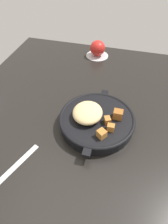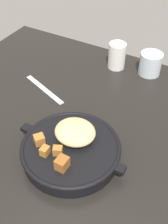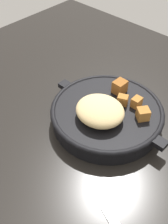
% 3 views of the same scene
% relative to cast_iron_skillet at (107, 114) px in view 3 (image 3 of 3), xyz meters
% --- Properties ---
extents(ground_plane, '(1.13, 0.98, 0.02)m').
position_rel_cast_iron_skillet_xyz_m(ground_plane, '(0.00, 0.04, -0.04)').
color(ground_plane, black).
extents(cast_iron_skillet, '(0.30, 0.25, 0.08)m').
position_rel_cast_iron_skillet_xyz_m(cast_iron_skillet, '(0.00, 0.00, 0.00)').
color(cast_iron_skillet, black).
rests_on(cast_iron_skillet, ground_plane).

